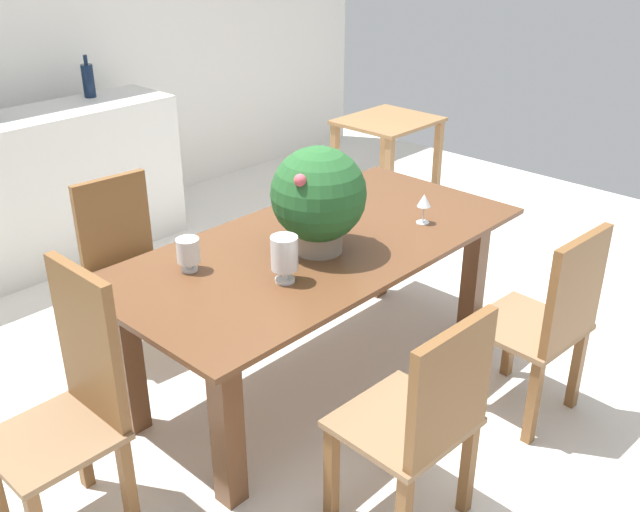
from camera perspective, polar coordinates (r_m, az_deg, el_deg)
The scene contains 14 objects.
ground_plane at distance 3.77m, azimuth -1.34°, elevation -8.60°, with size 7.04×7.04×0.00m, color silver.
back_wall at distance 5.34m, azimuth -22.64°, elevation 14.98°, with size 6.40×0.10×2.60m, color white.
dining_table at distance 3.40m, azimuth -0.09°, elevation -1.03°, with size 2.03×0.98×0.73m.
chair_near_left at distance 2.64m, azimuth 8.22°, elevation -12.40°, with size 0.47×0.44×0.92m.
chair_head_end at distance 2.77m, azimuth -18.80°, elevation -10.48°, with size 0.42×0.40×1.04m.
chair_far_left at distance 3.85m, azimuth -15.01°, elevation -0.09°, with size 0.46×0.44×0.91m.
chair_near_right at distance 3.31m, azimuth 17.54°, elevation -4.68°, with size 0.47×0.46×0.94m.
flower_centerpiece at distance 3.16m, azimuth -0.11°, elevation 4.66°, with size 0.43×0.42×0.48m.
crystal_vase_left at distance 2.95m, azimuth -2.82°, elevation 0.12°, with size 0.11×0.11×0.20m.
crystal_vase_center_near at distance 3.10m, azimuth -10.31°, elevation 0.34°, with size 0.10×0.10×0.15m.
wine_glass at distance 3.54m, azimuth 8.17°, elevation 4.22°, with size 0.07×0.07×0.15m.
kitchen_counter at distance 4.98m, azimuth -21.16°, elevation 4.80°, with size 1.86×0.51×0.98m, color silver.
wine_bottle_amber at distance 5.15m, azimuth -17.75°, elevation 13.02°, with size 0.08×0.08×0.28m.
side_table at distance 5.46m, azimuth 5.31°, elevation 9.02°, with size 0.67×0.59×0.72m.
Camera 1 is at (-2.21, -2.19, 2.14)m, focal length 40.73 mm.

